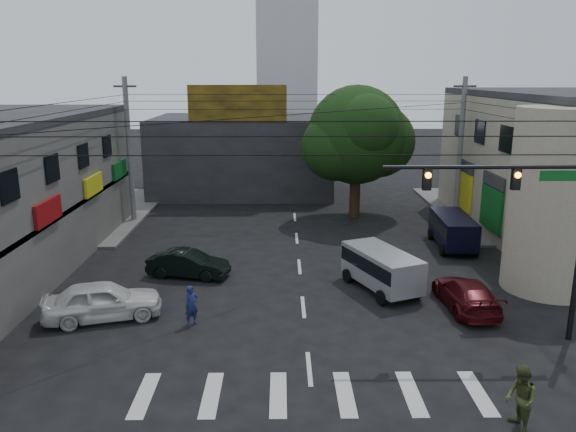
{
  "coord_description": "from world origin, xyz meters",
  "views": [
    {
      "loc": [
        -0.89,
        -19.47,
        9.3
      ],
      "look_at": [
        -0.61,
        4.0,
        3.37
      ],
      "focal_mm": 35.0,
      "sensor_mm": 36.0,
      "label": 1
    }
  ],
  "objects_px": {
    "silver_minivan": "(381,271)",
    "traffic_gantry": "(537,210)",
    "utility_pole_far_left": "(129,151)",
    "maroon_sedan": "(466,294)",
    "navy_van": "(453,232)",
    "dark_sedan": "(188,264)",
    "traffic_officer": "(192,306)",
    "street_tree": "(357,135)",
    "white_compact": "(103,300)",
    "utility_pole_far_right": "(460,151)",
    "pedestrian_olive": "(521,399)"
  },
  "relations": [
    {
      "from": "utility_pole_far_right",
      "to": "white_compact",
      "type": "distance_m",
      "value": 24.05
    },
    {
      "from": "traffic_gantry",
      "to": "navy_van",
      "type": "relative_size",
      "value": 1.56
    },
    {
      "from": "silver_minivan",
      "to": "traffic_officer",
      "type": "bearing_deg",
      "value": 91.15
    },
    {
      "from": "street_tree",
      "to": "maroon_sedan",
      "type": "distance_m",
      "value": 16.17
    },
    {
      "from": "utility_pole_far_right",
      "to": "dark_sedan",
      "type": "bearing_deg",
      "value": -146.8
    },
    {
      "from": "dark_sedan",
      "to": "silver_minivan",
      "type": "bearing_deg",
      "value": -88.94
    },
    {
      "from": "utility_pole_far_right",
      "to": "traffic_officer",
      "type": "bearing_deg",
      "value": -133.46
    },
    {
      "from": "utility_pole_far_right",
      "to": "maroon_sedan",
      "type": "distance_m",
      "value": 15.25
    },
    {
      "from": "traffic_gantry",
      "to": "pedestrian_olive",
      "type": "height_order",
      "value": "traffic_gantry"
    },
    {
      "from": "dark_sedan",
      "to": "pedestrian_olive",
      "type": "height_order",
      "value": "pedestrian_olive"
    },
    {
      "from": "traffic_gantry",
      "to": "dark_sedan",
      "type": "distance_m",
      "value": 15.3
    },
    {
      "from": "street_tree",
      "to": "utility_pole_far_left",
      "type": "bearing_deg",
      "value": -176.05
    },
    {
      "from": "utility_pole_far_right",
      "to": "silver_minivan",
      "type": "distance_m",
      "value": 14.5
    },
    {
      "from": "traffic_officer",
      "to": "street_tree",
      "type": "bearing_deg",
      "value": 25.07
    },
    {
      "from": "street_tree",
      "to": "traffic_gantry",
      "type": "relative_size",
      "value": 1.21
    },
    {
      "from": "silver_minivan",
      "to": "traffic_gantry",
      "type": "bearing_deg",
      "value": -161.13
    },
    {
      "from": "navy_van",
      "to": "traffic_officer",
      "type": "height_order",
      "value": "navy_van"
    },
    {
      "from": "silver_minivan",
      "to": "dark_sedan",
      "type": "bearing_deg",
      "value": 55.52
    },
    {
      "from": "navy_van",
      "to": "pedestrian_olive",
      "type": "xyz_separation_m",
      "value": [
        -3.09,
        -16.42,
        0.03
      ]
    },
    {
      "from": "utility_pole_far_left",
      "to": "navy_van",
      "type": "xyz_separation_m",
      "value": [
        19.04,
        -5.89,
        -3.7
      ]
    },
    {
      "from": "utility_pole_far_left",
      "to": "silver_minivan",
      "type": "height_order",
      "value": "utility_pole_far_left"
    },
    {
      "from": "white_compact",
      "to": "silver_minivan",
      "type": "height_order",
      "value": "silver_minivan"
    },
    {
      "from": "utility_pole_far_right",
      "to": "traffic_officer",
      "type": "relative_size",
      "value": 5.84
    },
    {
      "from": "white_compact",
      "to": "traffic_officer",
      "type": "distance_m",
      "value": 3.6
    },
    {
      "from": "maroon_sedan",
      "to": "navy_van",
      "type": "bearing_deg",
      "value": -105.82
    },
    {
      "from": "utility_pole_far_right",
      "to": "dark_sedan",
      "type": "xyz_separation_m",
      "value": [
        -15.79,
        -10.33,
        -3.97
      ]
    },
    {
      "from": "traffic_officer",
      "to": "navy_van",
      "type": "bearing_deg",
      "value": -1.22
    },
    {
      "from": "traffic_gantry",
      "to": "silver_minivan",
      "type": "xyz_separation_m",
      "value": [
        -4.31,
        4.85,
        -3.93
      ]
    },
    {
      "from": "navy_van",
      "to": "dark_sedan",
      "type": "bearing_deg",
      "value": 110.79
    },
    {
      "from": "pedestrian_olive",
      "to": "traffic_gantry",
      "type": "bearing_deg",
      "value": 153.98
    },
    {
      "from": "utility_pole_far_left",
      "to": "maroon_sedan",
      "type": "bearing_deg",
      "value": -39.68
    },
    {
      "from": "traffic_gantry",
      "to": "white_compact",
      "type": "xyz_separation_m",
      "value": [
        -15.69,
        1.97,
        -4.07
      ]
    },
    {
      "from": "utility_pole_far_right",
      "to": "dark_sedan",
      "type": "relative_size",
      "value": 2.28
    },
    {
      "from": "silver_minivan",
      "to": "navy_van",
      "type": "relative_size",
      "value": 0.99
    },
    {
      "from": "dark_sedan",
      "to": "pedestrian_olive",
      "type": "bearing_deg",
      "value": -125.35
    },
    {
      "from": "silver_minivan",
      "to": "traffic_officer",
      "type": "xyz_separation_m",
      "value": [
        -7.83,
        -3.48,
        -0.11
      ]
    },
    {
      "from": "dark_sedan",
      "to": "pedestrian_olive",
      "type": "relative_size",
      "value": 2.15
    },
    {
      "from": "dark_sedan",
      "to": "silver_minivan",
      "type": "height_order",
      "value": "silver_minivan"
    },
    {
      "from": "pedestrian_olive",
      "to": "street_tree",
      "type": "bearing_deg",
      "value": -178.37
    },
    {
      "from": "traffic_gantry",
      "to": "utility_pole_far_right",
      "type": "distance_m",
      "value": 17.21
    },
    {
      "from": "street_tree",
      "to": "utility_pole_far_left",
      "type": "relative_size",
      "value": 0.95
    },
    {
      "from": "street_tree",
      "to": "navy_van",
      "type": "xyz_separation_m",
      "value": [
        4.54,
        -6.89,
        -4.57
      ]
    },
    {
      "from": "traffic_gantry",
      "to": "navy_van",
      "type": "bearing_deg",
      "value": 86.3
    },
    {
      "from": "navy_van",
      "to": "pedestrian_olive",
      "type": "bearing_deg",
      "value": 172.33
    },
    {
      "from": "utility_pole_far_left",
      "to": "pedestrian_olive",
      "type": "distance_m",
      "value": 27.67
    },
    {
      "from": "pedestrian_olive",
      "to": "white_compact",
      "type": "bearing_deg",
      "value": -120.59
    },
    {
      "from": "utility_pole_far_left",
      "to": "maroon_sedan",
      "type": "relative_size",
      "value": 2.09
    },
    {
      "from": "utility_pole_far_left",
      "to": "silver_minivan",
      "type": "distance_m",
      "value": 18.92
    },
    {
      "from": "dark_sedan",
      "to": "silver_minivan",
      "type": "distance_m",
      "value": 9.0
    },
    {
      "from": "silver_minivan",
      "to": "street_tree",
      "type": "bearing_deg",
      "value": -24.89
    }
  ]
}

